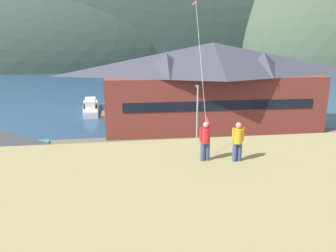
{
  "coord_description": "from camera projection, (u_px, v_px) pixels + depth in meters",
  "views": [
    {
      "loc": [
        -3.5,
        -21.16,
        12.13
      ],
      "look_at": [
        0.74,
        9.0,
        3.67
      ],
      "focal_mm": 36.38,
      "sensor_mm": 36.0,
      "label": 1
    }
  ],
  "objects": [
    {
      "name": "parked_car_front_row_red",
      "position": [
        96.0,
        203.0,
        22.74
      ],
      "size": [
        4.31,
        2.27,
        1.82
      ],
      "color": "#B28923",
      "rests_on": "parking_lot_pad"
    },
    {
      "name": "parking_light_pole",
      "position": [
        197.0,
        116.0,
        33.38
      ],
      "size": [
        0.24,
        0.78,
        7.03
      ],
      "color": "#ADADB2",
      "rests_on": "parking_lot_pad"
    },
    {
      "name": "parked_car_back_row_left",
      "position": [
        177.0,
        162.0,
        29.83
      ],
      "size": [
        4.3,
        2.26,
        1.82
      ],
      "color": "navy",
      "rests_on": "parking_lot_pad"
    },
    {
      "name": "far_hill_center_saddle",
      "position": [
        116.0,
        63.0,
        134.4
      ],
      "size": [
        141.36,
        48.57,
        79.51
      ],
      "primitive_type": "ellipsoid",
      "color": "#2D3D33",
      "rests_on": "ground"
    },
    {
      "name": "moored_boat_wharfside",
      "position": [
        90.0,
        110.0,
        51.64
      ],
      "size": [
        2.69,
        6.79,
        2.16
      ],
      "color": "silver",
      "rests_on": "ground"
    },
    {
      "name": "moored_boat_inner_slip",
      "position": [
        91.0,
        106.0,
        53.86
      ],
      "size": [
        2.93,
        7.33,
        2.16
      ],
      "color": "silver",
      "rests_on": "ground"
    },
    {
      "name": "parking_lot_pad",
      "position": [
        166.0,
        180.0,
        28.66
      ],
      "size": [
        40.0,
        20.0,
        0.1
      ],
      "primitive_type": "cube",
      "color": "gray",
      "rests_on": "ground"
    },
    {
      "name": "parked_car_front_row_silver",
      "position": [
        210.0,
        191.0,
        24.46
      ],
      "size": [
        4.34,
        2.34,
        1.82
      ],
      "color": "slate",
      "rests_on": "parking_lot_pad"
    },
    {
      "name": "storage_shed_near_lot",
      "position": [
        4.0,
        162.0,
        25.28
      ],
      "size": [
        6.47,
        5.13,
        5.32
      ],
      "color": "#338475",
      "rests_on": "ground"
    },
    {
      "name": "parked_car_front_row_end",
      "position": [
        229.0,
        156.0,
        31.27
      ],
      "size": [
        4.27,
        2.2,
        1.82
      ],
      "color": "slate",
      "rests_on": "parking_lot_pad"
    },
    {
      "name": "ground_plane",
      "position": [
        175.0,
        210.0,
        23.9
      ],
      "size": [
        600.0,
        600.0,
        0.0
      ],
      "primitive_type": "plane",
      "color": "#66604C"
    },
    {
      "name": "person_kite_flyer",
      "position": [
        205.0,
        140.0,
        14.71
      ],
      "size": [
        0.52,
        0.68,
        1.86
      ],
      "color": "#384770",
      "rests_on": "grassy_hill_foreground"
    },
    {
      "name": "wharf_dock",
      "position": [
        113.0,
        108.0,
        54.68
      ],
      "size": [
        3.2,
        13.74,
        0.7
      ],
      "color": "#70604C",
      "rests_on": "ground"
    },
    {
      "name": "moored_boat_outer_mooring",
      "position": [
        134.0,
        109.0,
        52.24
      ],
      "size": [
        2.52,
        6.03,
        2.16
      ],
      "color": "#23564C",
      "rests_on": "ground"
    },
    {
      "name": "far_hill_east_peak",
      "position": [
        48.0,
        66.0,
        125.35
      ],
      "size": [
        108.42,
        52.89,
        52.53
      ],
      "primitive_type": "ellipsoid",
      "color": "#2D3D33",
      "rests_on": "ground"
    },
    {
      "name": "person_companion",
      "position": [
        238.0,
        140.0,
        14.65
      ],
      "size": [
        0.55,
        0.4,
        1.74
      ],
      "color": "#384770",
      "rests_on": "grassy_hill_foreground"
    },
    {
      "name": "far_hill_far_shoulder",
      "position": [
        326.0,
        62.0,
        142.65
      ],
      "size": [
        93.73,
        74.77,
        70.75
      ],
      "primitive_type": "ellipsoid",
      "color": "#42513D",
      "rests_on": "ground"
    },
    {
      "name": "bay_water",
      "position": [
        135.0,
        84.0,
        81.14
      ],
      "size": [
        360.0,
        84.0,
        0.03
      ],
      "primitive_type": "cube",
      "color": "navy",
      "rests_on": "ground"
    },
    {
      "name": "harbor_lodge",
      "position": [
        212.0,
        84.0,
        43.24
      ],
      "size": [
        28.5,
        10.2,
        10.85
      ],
      "color": "brown",
      "rests_on": "ground"
    },
    {
      "name": "parked_car_mid_row_near",
      "position": [
        316.0,
        187.0,
        25.02
      ],
      "size": [
        4.2,
        2.06,
        1.82
      ],
      "color": "silver",
      "rests_on": "parking_lot_pad"
    },
    {
      "name": "far_hill_west_ridge",
      "position": [
        4.0,
        66.0,
        125.57
      ],
      "size": [
        100.29,
        53.65,
        50.57
      ],
      "primitive_type": "ellipsoid",
      "color": "#42513D",
      "rests_on": "ground"
    }
  ]
}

